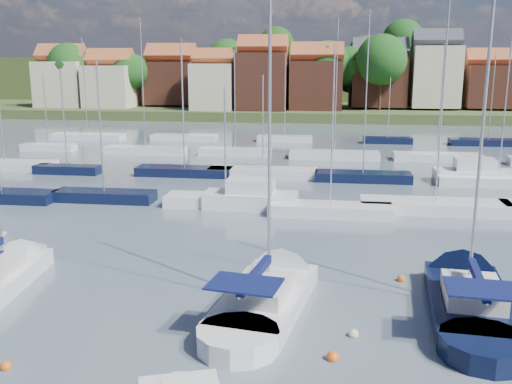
# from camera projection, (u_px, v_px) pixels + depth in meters

# --- Properties ---
(ground) EXTENTS (260.00, 260.00, 0.00)m
(ground) POSITION_uv_depth(u_px,v_px,m) (327.00, 164.00, 61.58)
(ground) COLOR #4D5C69
(ground) RESTS_ON ground
(sailboat_left) EXTENTS (3.73, 10.49, 14.01)m
(sailboat_left) POSITION_uv_depth(u_px,v_px,m) (11.00, 270.00, 29.05)
(sailboat_left) COLOR silver
(sailboat_left) RESTS_ON ground
(sailboat_centre) EXTENTS (5.05, 12.59, 16.59)m
(sailboat_centre) POSITION_uv_depth(u_px,v_px,m) (274.00, 288.00, 26.75)
(sailboat_centre) COLOR silver
(sailboat_centre) RESTS_ON ground
(sailboat_navy) EXTENTS (4.40, 12.89, 17.47)m
(sailboat_navy) POSITION_uv_depth(u_px,v_px,m) (464.00, 290.00, 26.50)
(sailboat_navy) COLOR black
(sailboat_navy) RESTS_ON ground
(buoy_b) EXTENTS (0.41, 0.41, 0.41)m
(buoy_b) POSITION_uv_depth(u_px,v_px,m) (6.00, 369.00, 20.38)
(buoy_b) COLOR #D85914
(buoy_b) RESTS_ON ground
(buoy_c) EXTENTS (0.51, 0.51, 0.51)m
(buoy_c) POSITION_uv_depth(u_px,v_px,m) (233.00, 336.00, 22.82)
(buoy_c) COLOR #D85914
(buoy_c) RESTS_ON ground
(buoy_d) EXTENTS (0.48, 0.48, 0.48)m
(buoy_d) POSITION_uv_depth(u_px,v_px,m) (333.00, 360.00, 21.01)
(buoy_d) COLOR #D85914
(buoy_d) RESTS_ON ground
(buoy_e) EXTENTS (0.41, 0.41, 0.41)m
(buoy_e) POSITION_uv_depth(u_px,v_px,m) (401.00, 281.00, 28.59)
(buoy_e) COLOR #D85914
(buoy_e) RESTS_ON ground
(buoy_g) EXTENTS (0.41, 0.41, 0.41)m
(buoy_g) POSITION_uv_depth(u_px,v_px,m) (353.00, 336.00, 22.80)
(buoy_g) COLOR beige
(buoy_g) RESTS_ON ground
(marina_field) EXTENTS (79.62, 41.41, 15.93)m
(marina_field) POSITION_uv_depth(u_px,v_px,m) (345.00, 169.00, 56.54)
(marina_field) COLOR silver
(marina_field) RESTS_ON ground
(far_shore_town) EXTENTS (212.46, 90.00, 22.27)m
(far_shore_town) POSITION_uv_depth(u_px,v_px,m) (342.00, 87.00, 149.76)
(far_shore_town) COLOR #3E4B25
(far_shore_town) RESTS_ON ground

